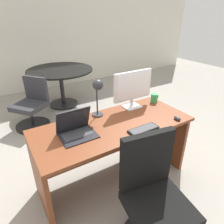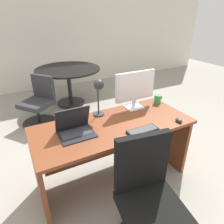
# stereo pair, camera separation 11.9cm
# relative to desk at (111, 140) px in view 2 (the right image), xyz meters

# --- Properties ---
(ground) EXTENTS (12.00, 12.00, 0.00)m
(ground) POSITION_rel_desk_xyz_m (0.00, 1.45, -0.52)
(ground) COLOR gray
(back_wall) EXTENTS (10.00, 0.10, 2.80)m
(back_wall) POSITION_rel_desk_xyz_m (0.00, 3.58, 0.88)
(back_wall) COLOR silver
(back_wall) RESTS_ON ground
(desk) EXTENTS (1.61, 0.69, 0.74)m
(desk) POSITION_rel_desk_xyz_m (0.00, 0.00, 0.00)
(desk) COLOR brown
(desk) RESTS_ON ground
(monitor) EXTENTS (0.49, 0.16, 0.43)m
(monitor) POSITION_rel_desk_xyz_m (0.40, 0.17, 0.48)
(monitor) COLOR silver
(monitor) RESTS_ON desk
(laptop) EXTENTS (0.32, 0.27, 0.25)m
(laptop) POSITION_rel_desk_xyz_m (-0.39, -0.01, 0.30)
(laptop) COLOR black
(laptop) RESTS_ON desk
(keyboard) EXTENTS (0.31, 0.11, 0.02)m
(keyboard) POSITION_rel_desk_xyz_m (0.18, -0.30, 0.24)
(keyboard) COLOR black
(keyboard) RESTS_ON desk
(mouse) EXTENTS (0.05, 0.08, 0.04)m
(mouse) POSITION_rel_desk_xyz_m (0.61, -0.33, 0.25)
(mouse) COLOR #2D2D33
(mouse) RESTS_ON desk
(desk_lamp) EXTENTS (0.12, 0.14, 0.41)m
(desk_lamp) POSITION_rel_desk_xyz_m (-0.05, 0.18, 0.53)
(desk_lamp) COLOR #2D2D33
(desk_lamp) RESTS_ON desk
(coffee_mug) EXTENTS (0.11, 0.08, 0.11)m
(coffee_mug) POSITION_rel_desk_xyz_m (0.72, 0.15, 0.28)
(coffee_mug) COLOR green
(coffee_mug) RESTS_ON desk
(office_chair) EXTENTS (0.56, 0.56, 0.97)m
(office_chair) POSITION_rel_desk_xyz_m (-0.09, -0.78, -0.12)
(office_chair) COLOR black
(office_chair) RESTS_ON ground
(meeting_table) EXTENTS (1.27, 1.27, 0.76)m
(meeting_table) POSITION_rel_desk_xyz_m (0.22, 2.27, 0.06)
(meeting_table) COLOR black
(meeting_table) RESTS_ON ground
(meeting_chair_near) EXTENTS (0.65, 0.65, 0.81)m
(meeting_chair_near) POSITION_rel_desk_xyz_m (-0.48, 1.72, -0.19)
(meeting_chair_near) COLOR black
(meeting_chair_near) RESTS_ON ground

